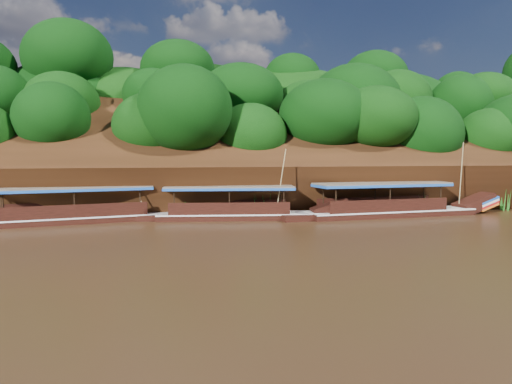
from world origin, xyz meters
TOP-DOWN VIEW (x-y plane):
  - ground at (0.00, 0.00)m, footprint 160.00×160.00m
  - riverbank at (-0.01, 22.73)m, footprint 120.00×30.06m
  - boat_0 at (10.65, 7.60)m, footprint 15.83×3.67m
  - boat_1 at (-0.90, 8.15)m, footprint 13.97×3.83m
  - boat_2 at (-11.35, 9.06)m, footprint 15.71×5.21m
  - reeds at (-2.13, 9.42)m, footprint 51.60×2.33m

SIDE VIEW (x-z plane):
  - ground at x=0.00m, z-range 0.00..0.00m
  - boat_1 at x=-0.90m, z-range -2.20..3.28m
  - boat_2 at x=-11.35m, z-range -2.08..3.19m
  - boat_0 at x=10.65m, z-range -2.43..3.58m
  - reeds at x=-2.13m, z-range -0.23..2.05m
  - riverbank at x=-0.01m, z-range -7.81..11.59m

